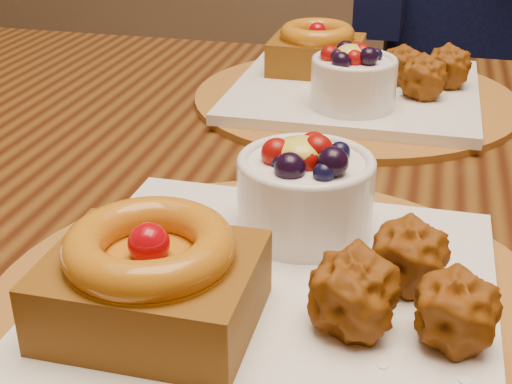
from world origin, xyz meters
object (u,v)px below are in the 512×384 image
place_setting_far (353,81)px  dining_table (322,249)px  place_setting_near (268,272)px  chair_far (467,132)px

place_setting_far → dining_table: bearing=-89.2°
place_setting_far → place_setting_near: bearing=-90.1°
place_setting_near → place_setting_far: 0.43m
place_setting_far → chair_far: bearing=76.0°
dining_table → place_setting_far: 0.24m
dining_table → place_setting_near: 0.24m
place_setting_far → chair_far: (0.18, 0.72, -0.32)m
dining_table → place_setting_near: place_setting_near is taller
place_setting_near → chair_far: bearing=81.1°
dining_table → place_setting_near: size_ratio=4.21×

